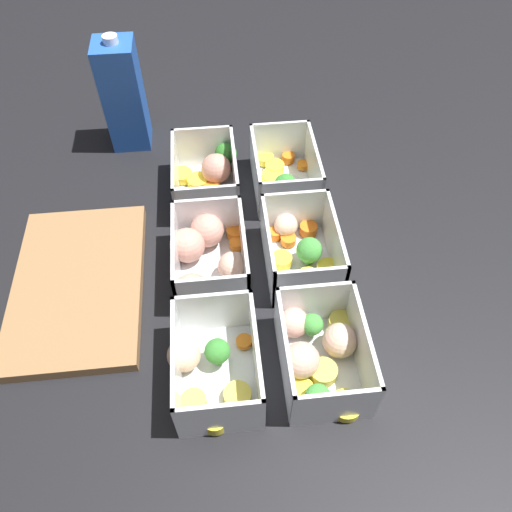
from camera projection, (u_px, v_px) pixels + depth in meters
ground_plane at (256, 268)px, 0.74m from camera, size 4.00×4.00×0.00m
container_near_left at (319, 352)px, 0.63m from camera, size 0.16×0.11×0.08m
container_near_center at (301, 250)px, 0.73m from camera, size 0.16×0.11×0.08m
container_near_right at (283, 174)px, 0.83m from camera, size 0.16×0.10×0.08m
container_far_left at (211, 367)px, 0.61m from camera, size 0.16×0.12×0.08m
container_far_center at (206, 256)px, 0.72m from camera, size 0.17×0.12×0.08m
container_far_right at (209, 178)px, 0.83m from camera, size 0.15×0.12×0.08m
juice_carton at (123, 95)px, 0.86m from camera, size 0.07×0.07×0.20m
cutting_board at (78, 285)px, 0.71m from camera, size 0.28×0.18×0.02m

